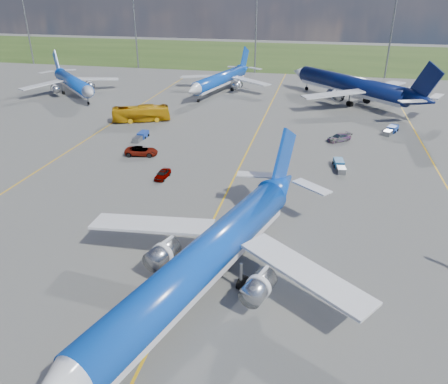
% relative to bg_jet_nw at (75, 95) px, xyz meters
% --- Properties ---
extents(ground, '(400.00, 400.00, 0.00)m').
position_rel_bg_jet_nw_xyz_m(ground, '(50.48, -68.88, 0.00)').
color(ground, '#545452').
rests_on(ground, ground).
extents(grass_strip, '(400.00, 80.00, 0.01)m').
position_rel_bg_jet_nw_xyz_m(grass_strip, '(50.48, 81.12, 0.00)').
color(grass_strip, '#2D4719').
rests_on(grass_strip, ground).
extents(taxiway_lines, '(60.25, 160.00, 0.02)m').
position_rel_bg_jet_nw_xyz_m(taxiway_lines, '(50.66, -41.18, 0.01)').
color(taxiway_lines, gold).
rests_on(taxiway_lines, ground).
extents(floodlight_masts, '(202.20, 0.50, 22.70)m').
position_rel_bg_jet_nw_xyz_m(floodlight_masts, '(60.48, 41.12, 12.56)').
color(floodlight_masts, slate).
rests_on(floodlight_masts, ground).
extents(bg_jet_nw, '(44.22, 44.23, 9.30)m').
position_rel_bg_jet_nw_xyz_m(bg_jet_nw, '(0.00, 0.00, 0.00)').
color(bg_jet_nw, '#0D44B8').
rests_on(bg_jet_nw, ground).
extents(bg_jet_nnw, '(35.47, 41.93, 9.56)m').
position_rel_bg_jet_nw_xyz_m(bg_jet_nnw, '(35.96, 11.50, 0.00)').
color(bg_jet_nnw, '#0D44B8').
rests_on(bg_jet_nnw, ground).
extents(bg_jet_n, '(56.49, 56.71, 11.90)m').
position_rel_bg_jet_nw_xyz_m(bg_jet_n, '(68.66, 7.72, 0.00)').
color(bg_jet_n, '#081345').
rests_on(bg_jet_n, ground).
extents(main_airliner, '(42.57, 49.05, 10.87)m').
position_rel_bg_jet_nw_xyz_m(main_airliner, '(52.97, -70.20, 0.00)').
color(main_airliner, '#0D44B8').
rests_on(main_airliner, ground).
extents(apron_bus, '(11.96, 7.19, 3.29)m').
position_rel_bg_jet_nw_xyz_m(apron_bus, '(25.92, -18.62, 1.65)').
color(apron_bus, '#CE920C').
rests_on(apron_bus, ground).
extents(service_car_a, '(1.75, 3.84, 1.28)m').
position_rel_bg_jet_nw_xyz_m(service_car_a, '(40.21, -45.60, 0.64)').
color(service_car_a, '#999999').
rests_on(service_car_a, ground).
extents(service_car_b, '(5.74, 3.33, 1.50)m').
position_rel_bg_jet_nw_xyz_m(service_car_b, '(33.56, -37.34, 0.75)').
color(service_car_b, '#999999').
rests_on(service_car_b, ground).
extents(service_car_c, '(4.89, 4.40, 1.37)m').
position_rel_bg_jet_nw_xyz_m(service_car_c, '(65.87, -22.77, 0.68)').
color(service_car_c, '#999999').
rests_on(service_car_c, ground).
extents(baggage_tug_w, '(1.92, 5.04, 1.10)m').
position_rel_bg_jet_nw_xyz_m(baggage_tug_w, '(65.74, -36.16, 0.52)').
color(baggage_tug_w, '#17528C').
rests_on(baggage_tug_w, ground).
extents(baggage_tug_c, '(1.43, 4.91, 1.10)m').
position_rel_bg_jet_nw_xyz_m(baggage_tug_c, '(30.23, -29.38, 0.51)').
color(baggage_tug_c, '#1B3DA2').
rests_on(baggage_tug_c, ground).
extents(baggage_tug_e, '(3.42, 5.40, 1.19)m').
position_rel_bg_jet_nw_xyz_m(baggage_tug_e, '(75.68, -15.67, 0.56)').
color(baggage_tug_e, '#1C44AB').
rests_on(baggage_tug_e, ground).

